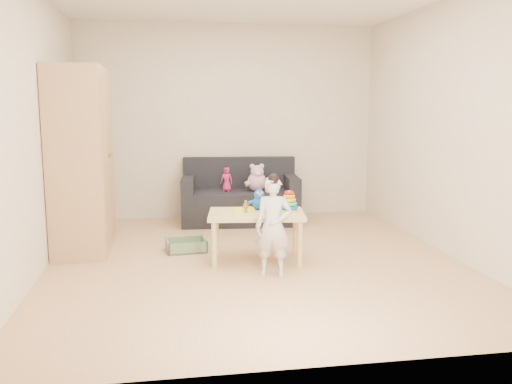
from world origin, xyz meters
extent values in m
plane|color=tan|center=(0.00, 0.00, 0.00)|extent=(4.50, 4.50, 0.00)
plane|color=beige|center=(0.00, 2.25, 1.30)|extent=(4.00, 0.00, 4.00)
plane|color=beige|center=(0.00, -2.25, 1.30)|extent=(4.00, 0.00, 4.00)
plane|color=beige|center=(-2.00, 0.00, 1.30)|extent=(0.00, 4.50, 4.50)
plane|color=beige|center=(2.00, 0.00, 1.30)|extent=(0.00, 4.50, 4.50)
cube|color=tan|center=(-1.72, 0.70, 0.96)|extent=(0.53, 1.06, 1.92)
cube|color=black|center=(0.09, 1.78, 0.21)|extent=(1.56, 0.87, 0.42)
cube|color=#DDC079|center=(0.01, -0.01, 0.24)|extent=(1.00, 0.71, 0.49)
imported|color=beige|center=(0.09, -0.48, 0.44)|extent=(0.37, 0.30, 0.88)
imported|color=#B5225C|center=(-0.09, 1.75, 0.58)|extent=(0.19, 0.16, 0.31)
cylinder|color=yellow|center=(0.34, 0.00, 0.50)|extent=(0.17, 0.17, 0.02)
cylinder|color=silver|center=(0.34, 0.00, 0.60)|extent=(0.02, 0.02, 0.20)
torus|color=blue|center=(0.34, 0.00, 0.53)|extent=(0.18, 0.18, 0.04)
torus|color=green|center=(0.34, 0.00, 0.57)|extent=(0.16, 0.16, 0.04)
torus|color=#EF9E0C|center=(0.34, 0.00, 0.61)|extent=(0.14, 0.14, 0.04)
torus|color=orange|center=(0.34, 0.00, 0.64)|extent=(0.12, 0.12, 0.04)
torus|color=red|center=(0.34, 0.00, 0.68)|extent=(0.10, 0.10, 0.03)
cylinder|color=black|center=(0.22, 0.15, 0.57)|extent=(0.07, 0.07, 0.16)
cylinder|color=black|center=(0.22, 0.15, 0.67)|extent=(0.03, 0.03, 0.05)
cylinder|color=black|center=(0.22, 0.15, 0.69)|extent=(0.04, 0.04, 0.01)
cube|color=#FFF11A|center=(-0.10, 0.13, 0.50)|extent=(0.22, 0.22, 0.02)
camera|label=1|loc=(-0.83, -5.14, 1.53)|focal=38.00mm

